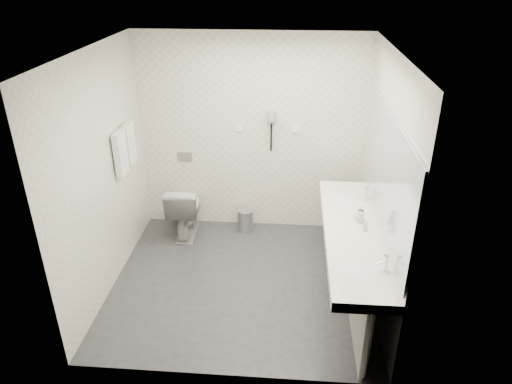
{
  "coord_description": "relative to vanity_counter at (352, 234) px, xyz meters",
  "views": [
    {
      "loc": [
        0.49,
        -4.18,
        3.23
      ],
      "look_at": [
        0.15,
        0.15,
        1.05
      ],
      "focal_mm": 32.93,
      "sensor_mm": 36.0,
      "label": 1
    }
  ],
  "objects": [
    {
      "name": "wall_right",
      "position": [
        0.27,
        0.2,
        0.45
      ],
      "size": [
        0.0,
        2.6,
        2.6
      ],
      "primitive_type": "plane",
      "rotation": [
        1.57,
        0.0,
        -1.57
      ],
      "color": "silver",
      "rests_on": "floor"
    },
    {
      "name": "wall_left",
      "position": [
        -2.52,
        0.2,
        0.45
      ],
      "size": [
        0.0,
        2.6,
        2.6
      ],
      "primitive_type": "plane",
      "rotation": [
        1.57,
        0.0,
        1.57
      ],
      "color": "silver",
      "rests_on": "floor"
    },
    {
      "name": "basin_far",
      "position": [
        0.0,
        0.65,
        0.04
      ],
      "size": [
        0.4,
        0.31,
        0.05
      ],
      "primitive_type": "ellipsoid",
      "color": "white",
      "rests_on": "vanity_counter"
    },
    {
      "name": "towel_far",
      "position": [
        -2.46,
        0.89,
        0.53
      ],
      "size": [
        0.07,
        0.24,
        0.48
      ],
      "primitive_type": "cube",
      "color": "white",
      "rests_on": "towel_rail"
    },
    {
      "name": "faucet_near",
      "position": [
        0.19,
        -0.65,
        0.12
      ],
      "size": [
        0.04,
        0.04,
        0.15
      ],
      "primitive_type": "cylinder",
      "color": "silver",
      "rests_on": "vanity_counter"
    },
    {
      "name": "basin_near",
      "position": [
        0.0,
        -0.65,
        0.04
      ],
      "size": [
        0.4,
        0.31,
        0.05
      ],
      "primitive_type": "ellipsoid",
      "color": "white",
      "rests_on": "vanity_counter"
    },
    {
      "name": "switch_plate_b",
      "position": [
        -0.57,
        1.49,
        0.55
      ],
      "size": [
        0.09,
        0.02,
        0.09
      ],
      "primitive_type": "cube",
      "color": "white",
      "rests_on": "wall_back"
    },
    {
      "name": "vanity_panel",
      "position": [
        0.02,
        0.0,
        -0.42
      ],
      "size": [
        0.03,
        2.15,
        0.75
      ],
      "primitive_type": "cube",
      "color": "gray",
      "rests_on": "floor"
    },
    {
      "name": "floor",
      "position": [
        -1.12,
        0.2,
        -0.8
      ],
      "size": [
        2.8,
        2.8,
        0.0
      ],
      "primitive_type": "plane",
      "color": "#2E2F34",
      "rests_on": "ground"
    },
    {
      "name": "toilet",
      "position": [
        -1.94,
        1.17,
        -0.45
      ],
      "size": [
        0.41,
        0.71,
        0.71
      ],
      "primitive_type": "imported",
      "rotation": [
        0.0,
        0.0,
        3.17
      ],
      "color": "white",
      "rests_on": "floor"
    },
    {
      "name": "dryer_cradle",
      "position": [
        -0.88,
        1.47,
        0.7
      ],
      "size": [
        0.1,
        0.04,
        0.14
      ],
      "primitive_type": "cube",
      "color": "gray",
      "rests_on": "wall_back"
    },
    {
      "name": "towel_rail",
      "position": [
        -2.47,
        0.75,
        0.75
      ],
      "size": [
        0.02,
        0.62,
        0.02
      ],
      "primitive_type": "cylinder",
      "rotation": [
        1.57,
        0.0,
        0.0
      ],
      "color": "silver",
      "rests_on": "wall_left"
    },
    {
      "name": "wall_back",
      "position": [
        -1.12,
        1.5,
        0.45
      ],
      "size": [
        2.8,
        0.0,
        2.8
      ],
      "primitive_type": "plane",
      "rotation": [
        1.57,
        0.0,
        0.0
      ],
      "color": "silver",
      "rests_on": "floor"
    },
    {
      "name": "soap_bottle_c",
      "position": [
        0.11,
        -0.01,
        0.11
      ],
      "size": [
        0.05,
        0.05,
        0.12
      ],
      "primitive_type": "imported",
      "rotation": [
        0.0,
        0.0,
        0.24
      ],
      "color": "silver",
      "rests_on": "vanity_counter"
    },
    {
      "name": "flush_plate",
      "position": [
        -1.98,
        1.49,
        0.15
      ],
      "size": [
        0.18,
        0.02,
        0.12
      ],
      "primitive_type": "cube",
      "color": "#B2B5BA",
      "rests_on": "wall_back"
    },
    {
      "name": "vanity_counter",
      "position": [
        0.0,
        0.0,
        0.0
      ],
      "size": [
        0.55,
        2.2,
        0.1
      ],
      "primitive_type": "cube",
      "color": "white",
      "rests_on": "floor"
    },
    {
      "name": "glass_left",
      "position": [
        0.09,
        0.18,
        0.11
      ],
      "size": [
        0.08,
        0.08,
        0.12
      ],
      "primitive_type": "cylinder",
      "rotation": [
        0.0,
        0.0,
        0.21
      ],
      "color": "silver",
      "rests_on": "vanity_counter"
    },
    {
      "name": "wall_front",
      "position": [
        -1.12,
        -1.1,
        0.45
      ],
      "size": [
        2.8,
        0.0,
        2.8
      ],
      "primitive_type": "plane",
      "rotation": [
        -1.57,
        0.0,
        0.0
      ],
      "color": "silver",
      "rests_on": "floor"
    },
    {
      "name": "pedal_bin",
      "position": [
        -1.19,
        1.3,
        -0.66
      ],
      "size": [
        0.24,
        0.24,
        0.29
      ],
      "primitive_type": "cylinder",
      "rotation": [
        0.0,
        0.0,
        -0.2
      ],
      "color": "#B2B5BA",
      "rests_on": "floor"
    },
    {
      "name": "switch_plate_a",
      "position": [
        -1.27,
        1.49,
        0.55
      ],
      "size": [
        0.09,
        0.02,
        0.09
      ],
      "primitive_type": "cube",
      "color": "white",
      "rests_on": "wall_back"
    },
    {
      "name": "towel_near",
      "position": [
        -2.46,
        0.61,
        0.53
      ],
      "size": [
        0.07,
        0.24,
        0.48
      ],
      "primitive_type": "cube",
      "color": "white",
      "rests_on": "towel_rail"
    },
    {
      "name": "bin_lid",
      "position": [
        -1.19,
        1.3,
        -0.5
      ],
      "size": [
        0.21,
        0.21,
        0.02
      ],
      "primitive_type": "cylinder",
      "color": "#B2B5BA",
      "rests_on": "pedal_bin"
    },
    {
      "name": "soap_bottle_a",
      "position": [
        0.08,
        0.15,
        0.11
      ],
      "size": [
        0.06,
        0.06,
        0.12
      ],
      "primitive_type": "imported",
      "rotation": [
        0.0,
        0.0,
        -0.01
      ],
      "color": "silver",
      "rests_on": "vanity_counter"
    },
    {
      "name": "vanity_post_near",
      "position": [
        0.05,
        -1.04,
        -0.42
      ],
      "size": [
        0.06,
        0.06,
        0.75
      ],
      "primitive_type": "cylinder",
      "color": "silver",
      "rests_on": "floor"
    },
    {
      "name": "vanity_post_far",
      "position": [
        0.05,
        1.04,
        -0.42
      ],
      "size": [
        0.06,
        0.06,
        0.75
      ],
      "primitive_type": "cylinder",
      "color": "silver",
      "rests_on": "floor"
    },
    {
      "name": "dryer_cord",
      "position": [
        -0.88,
        1.46,
        0.45
      ],
      "size": [
        0.02,
        0.02,
        0.35
      ],
      "primitive_type": "cylinder",
      "color": "black",
      "rests_on": "dryer_cradle"
    },
    {
      "name": "ceiling",
      "position": [
        -1.12,
        0.2,
        1.7
      ],
      "size": [
        2.8,
        2.8,
        0.0
      ],
      "primitive_type": "plane",
      "rotation": [
        3.14,
        0.0,
        0.0
      ],
      "color": "white",
      "rests_on": "wall_back"
    },
    {
      "name": "faucet_far",
      "position": [
        0.19,
        0.65,
        0.12
      ],
      "size": [
        0.04,
        0.04,
        0.15
      ],
      "primitive_type": "cylinder",
      "color": "silver",
      "rests_on": "vanity_counter"
    },
    {
      "name": "soap_bottle_b",
      "position": [
        0.07,
        0.23,
        0.1
      ],
      "size": [
        0.09,
        0.09,
        0.09
      ],
      "primitive_type": "imported",
      "rotation": [
        0.0,
        0.0,
        -0.36
      ],
      "color": "silver",
      "rests_on": "vanity_counter"
    },
    {
      "name": "dryer_barrel",
      "position": [
        -0.88,
        1.4,
        0.73
      ],
      "size": [
        0.08,
        0.14,
        0.08
      ],
      "primitive_type": "cylinder",
      "rotation": [
        1.57,
        0.0,
        0.0
      ],
      "color": "gray",
      "rests_on": "dryer_cradle"
    },
    {
      "name": "mirror",
      "position": [
        0.26,
        0.0,
        0.65
      ],
      "size": [
        0.02,
        2.2,
        1.05
      ],
      "primitive_type": "cube",
      "color": "#B2BCC6",
      "rests_on": "wall_right"
    }
  ]
}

